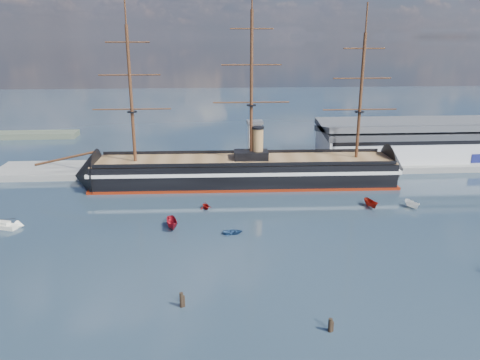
{
  "coord_description": "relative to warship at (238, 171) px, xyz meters",
  "views": [
    {
      "loc": [
        -12.36,
        -74.28,
        42.58
      ],
      "look_at": [
        -4.49,
        35.0,
        9.0
      ],
      "focal_mm": 35.0,
      "sensor_mm": 36.0,
      "label": 1
    }
  ],
  "objects": [
    {
      "name": "motorboat_f",
      "position": [
        43.57,
        -23.76,
        -4.04
      ],
      "size": [
        6.3,
        3.69,
        2.37
      ],
      "primitive_type": "imported",
      "rotation": [
        0.0,
        0.0,
        0.27
      ],
      "color": "white",
      "rests_on": "ground"
    },
    {
      "name": "quay_tower",
      "position": [
        6.16,
        13.0,
        5.72
      ],
      "size": [
        5.0,
        5.0,
        15.0
      ],
      "color": "silver",
      "rests_on": "ground"
    },
    {
      "name": "warehouse",
      "position": [
        61.16,
        20.0,
        3.95
      ],
      "size": [
        63.0,
        21.0,
        11.6
      ],
      "color": "#B7BABC",
      "rests_on": "ground"
    },
    {
      "name": "piling_near_left",
      "position": [
        -13.94,
        -66.27,
        -4.04
      ],
      "size": [
        0.64,
        0.64,
        3.31
      ],
      "primitive_type": "cylinder",
      "color": "black",
      "rests_on": "ground"
    },
    {
      "name": "motorboat_c",
      "position": [
        33.1,
        -22.47,
        -4.04
      ],
      "size": [
        6.68,
        3.66,
        2.53
      ],
      "primitive_type": "imported",
      "rotation": [
        0.0,
        0.0,
        0.22
      ],
      "color": "maroon",
      "rests_on": "ground"
    },
    {
      "name": "motorboat_a",
      "position": [
        -17.68,
        -32.89,
        -4.04
      ],
      "size": [
        7.59,
        3.93,
        2.89
      ],
      "primitive_type": "imported",
      "rotation": [
        0.0,
        0.0,
        0.18
      ],
      "color": "maroon",
      "rests_on": "ground"
    },
    {
      "name": "piling_near_mid",
      "position": [
        8.71,
        -74.65,
        -4.04
      ],
      "size": [
        0.64,
        0.64,
        2.92
      ],
      "primitive_type": "cylinder",
      "color": "black",
      "rests_on": "ground"
    },
    {
      "name": "warship",
      "position": [
        0.0,
        0.0,
        0.0
      ],
      "size": [
        113.07,
        18.44,
        53.94
      ],
      "rotation": [
        0.0,
        0.0,
        -0.02
      ],
      "color": "black",
      "rests_on": "ground"
    },
    {
      "name": "motorboat_b",
      "position": [
        -3.82,
        -37.0,
        -4.04
      ],
      "size": [
        1.31,
        2.89,
        1.32
      ],
      "primitive_type": "imported",
      "rotation": [
        0.0,
        0.0,
        1.63
      ],
      "color": "navy",
      "rests_on": "ground"
    },
    {
      "name": "ground",
      "position": [
        3.16,
        -20.0,
        -4.04
      ],
      "size": [
        600.0,
        600.0,
        0.0
      ],
      "primitive_type": "plane",
      "color": "#1E2D3C",
      "rests_on": "ground"
    },
    {
      "name": "quay",
      "position": [
        13.16,
        16.0,
        -4.04
      ],
      "size": [
        180.0,
        18.0,
        2.0
      ],
      "primitive_type": "cube",
      "color": "slate",
      "rests_on": "ground"
    },
    {
      "name": "sailboat",
      "position": [
        -57.23,
        -29.8,
        -3.27
      ],
      "size": [
        7.82,
        4.57,
        12.03
      ],
      "rotation": [
        0.0,
        0.0,
        -0.34
      ],
      "color": "beige",
      "rests_on": "ground"
    },
    {
      "name": "motorboat_d",
      "position": [
        -9.89,
        -20.55,
        -4.04
      ],
      "size": [
        6.1,
        4.44,
        2.05
      ],
      "primitive_type": "imported",
      "rotation": [
        0.0,
        0.0,
        0.41
      ],
      "color": "maroon",
      "rests_on": "ground"
    }
  ]
}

